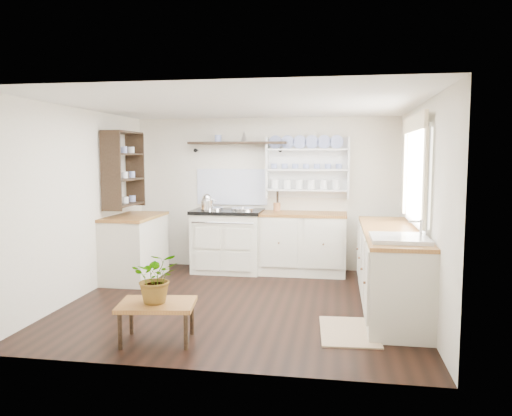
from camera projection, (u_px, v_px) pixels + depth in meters
The scene contains 19 objects.
floor at pixel (242, 302), 5.89m from camera, with size 4.00×3.80×0.01m, color black.
wall_back at pixel (265, 194), 7.64m from camera, with size 4.00×0.02×2.30m, color beige.
wall_right at pixel (421, 209), 5.45m from camera, with size 0.02×3.80×2.30m, color beige.
wall_left at pixel (81, 203), 6.09m from camera, with size 0.02×3.80×2.30m, color beige.
ceiling at pixel (241, 105), 5.65m from camera, with size 4.00×3.80×0.01m, color white.
window at pixel (415, 170), 5.56m from camera, with size 0.08×1.55×1.22m.
aga_cooker at pixel (228, 240), 7.47m from camera, with size 1.04×0.72×0.96m.
back_cabinets at pixel (302, 242), 7.32m from camera, with size 1.27×0.63×0.90m.
right_cabinets at pixel (390, 268), 5.67m from camera, with size 0.62×2.43×0.90m.
belfast_sink at pixel (399, 250), 4.90m from camera, with size 0.55×0.60×0.45m.
left_cabinets at pixel (135, 246), 7.00m from camera, with size 0.62×1.13×0.90m.
plate_rack at pixel (308, 167), 7.45m from camera, with size 1.20×0.22×0.90m.
high_shelf at pixel (238, 144), 7.50m from camera, with size 1.50×0.29×0.16m.
left_shelving at pixel (124, 169), 6.91m from camera, with size 0.28×0.80×1.05m, color black.
kettle at pixel (207, 202), 7.33m from camera, with size 0.19×0.19×0.23m, color silver, non-canonical shape.
utensil_crock at pixel (277, 207), 7.41m from camera, with size 0.11×0.11×0.12m, color #AA6C3E.
center_table at pixel (157, 307), 4.62m from camera, with size 0.75×0.59×0.37m.
potted_plant at pixel (156, 277), 4.59m from camera, with size 0.43×0.37×0.47m, color #3F7233.
floor_rug at pixel (349, 331), 4.89m from camera, with size 0.55×0.85×0.02m, color olive.
Camera 1 is at (1.09, -5.64, 1.72)m, focal length 35.00 mm.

